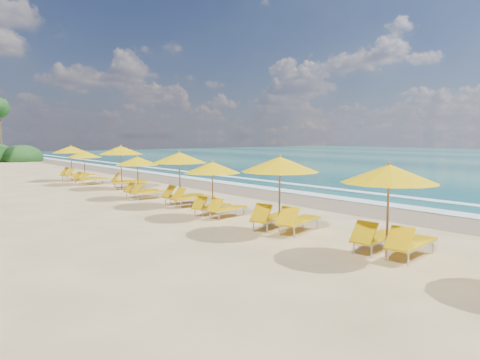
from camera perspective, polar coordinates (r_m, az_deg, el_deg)
ground at (r=19.88m, az=-0.00°, el=-3.44°), size 160.00×160.00×0.00m
wet_sand at (r=22.61m, az=7.86°, el=-2.36°), size 4.00×160.00×0.01m
surf_foam at (r=24.64m, az=12.13°, el=-1.71°), size 4.00×160.00×0.01m
station_2 at (r=12.13m, az=19.35°, el=-2.92°), size 2.93×2.76×2.54m
station_3 at (r=14.41m, az=5.66°, el=-1.13°), size 3.24×3.14×2.61m
station_4 at (r=17.08m, az=-3.24°, el=-0.68°), size 2.66×2.53×2.26m
station_5 at (r=19.97m, az=-7.46°, el=0.67°), size 2.84×2.65×2.54m
station_6 at (r=22.72m, az=-12.96°, el=0.73°), size 2.38×2.19×2.22m
station_7 at (r=27.23m, az=-14.98°, el=2.05°), size 3.46×3.41×2.69m
station_8 at (r=30.33m, az=-19.54°, el=1.87°), size 2.69×2.55×2.30m
station_9 at (r=33.37m, az=-21.06°, el=2.41°), size 2.88×2.68×2.58m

